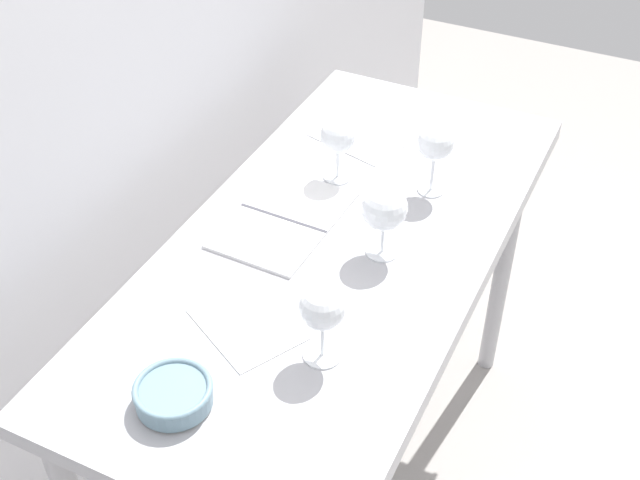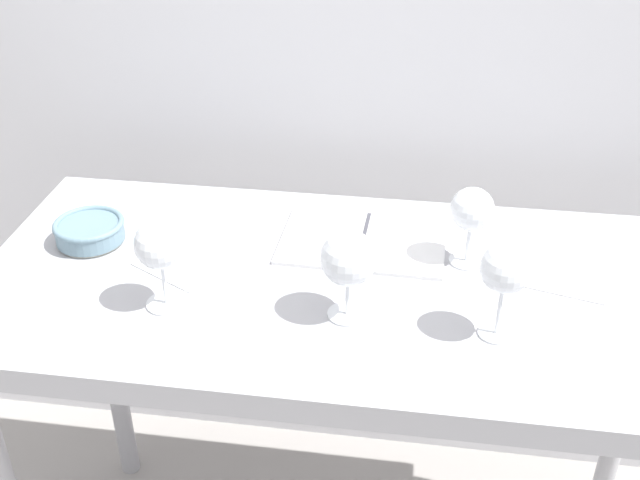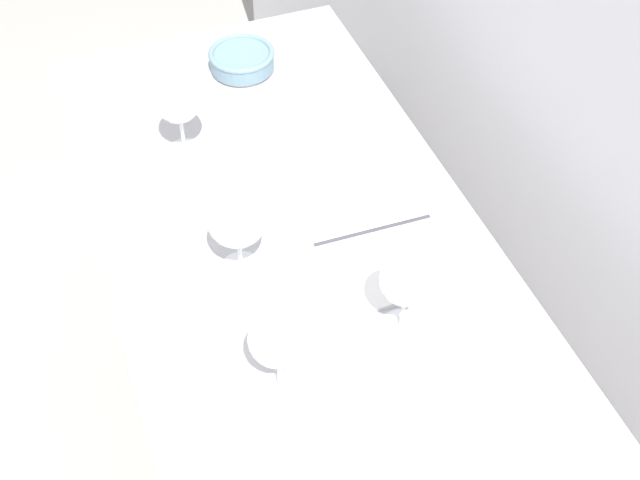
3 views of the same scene
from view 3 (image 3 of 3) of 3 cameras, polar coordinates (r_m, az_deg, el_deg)
The scene contains 9 objects.
steel_counter at distance 1.53m, azimuth -1.38°, elevation -3.21°, with size 1.40×0.65×0.90m.
wine_glass_near_center at distance 1.35m, azimuth -5.65°, elevation 1.29°, with size 0.10×0.10×0.17m.
wine_glass_far_right at distance 1.27m, azimuth 5.85°, elevation -2.82°, with size 0.08×0.08×0.16m.
wine_glass_near_left at distance 1.58m, azimuth -9.59°, elevation 9.15°, with size 0.09×0.09×0.17m.
wine_glass_near_right at distance 1.17m, azimuth -2.87°, elevation -6.80°, with size 0.08×0.08×0.18m.
open_notebook at distance 1.48m, azimuth 3.58°, elevation 0.54°, with size 0.33×0.23×0.01m.
tasting_sheet_upper at distance 1.67m, azimuth -3.52°, elevation 7.08°, with size 0.16×0.21×0.00m, color white.
tasting_sheet_lower at distance 1.27m, azimuth 9.90°, elevation -11.89°, with size 0.17×0.22×0.00m, color white.
tasting_bowl at distance 1.83m, azimuth -5.29°, elevation 12.03°, with size 0.14×0.14×0.05m.
Camera 3 is at (0.93, -0.32, 1.98)m, focal length 47.44 mm.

